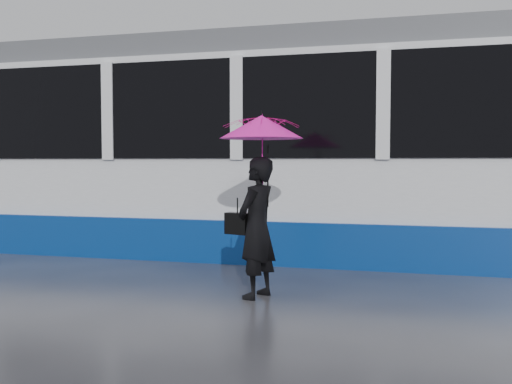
# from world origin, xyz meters

# --- Properties ---
(ground) EXTENTS (90.00, 90.00, 0.00)m
(ground) POSITION_xyz_m (0.00, 0.00, 0.00)
(ground) COLOR #28282D
(ground) RESTS_ON ground
(rails) EXTENTS (34.00, 1.51, 0.02)m
(rails) POSITION_xyz_m (0.00, 2.50, 0.01)
(rails) COLOR #3F3D38
(rails) RESTS_ON ground
(tram) EXTENTS (26.00, 2.56, 3.35)m
(tram) POSITION_xyz_m (-1.45, 2.50, 1.64)
(tram) COLOR white
(tram) RESTS_ON ground
(woman) EXTENTS (0.50, 0.63, 1.50)m
(woman) POSITION_xyz_m (0.82, -0.57, 0.75)
(woman) COLOR black
(woman) RESTS_ON ground
(umbrella) EXTENTS (1.10, 1.10, 1.01)m
(umbrella) POSITION_xyz_m (0.87, -0.57, 1.64)
(umbrella) COLOR #E51382
(umbrella) RESTS_ON ground
(handbag) EXTENTS (0.29, 0.19, 0.41)m
(handbag) POSITION_xyz_m (0.60, -0.55, 0.79)
(handbag) COLOR black
(handbag) RESTS_ON ground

